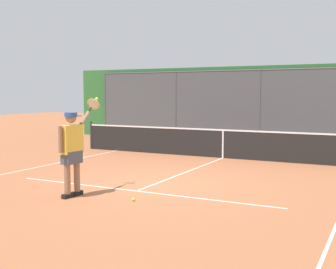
% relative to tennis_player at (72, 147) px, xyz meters
% --- Properties ---
extents(ground_plane, '(60.00, 60.00, 0.00)m').
position_rel_tennis_player_xyz_m(ground_plane, '(-0.93, -1.91, -1.05)').
color(ground_plane, '#A8603D').
extents(court_line_markings, '(8.46, 10.15, 0.01)m').
position_rel_tennis_player_xyz_m(court_line_markings, '(-0.93, -0.72, -1.05)').
color(court_line_markings, white).
rests_on(court_line_markings, ground).
extents(fence_backdrop, '(18.77, 1.37, 3.32)m').
position_rel_tennis_player_xyz_m(fence_backdrop, '(-0.93, -11.75, 0.60)').
color(fence_backdrop, '#474C51').
rests_on(fence_backdrop, ground).
extents(tennis_net, '(10.87, 0.09, 1.07)m').
position_rel_tennis_player_xyz_m(tennis_net, '(-0.93, -6.60, -0.55)').
color(tennis_net, '#2D2D2D').
rests_on(tennis_net, ground).
extents(tennis_player, '(0.40, 1.46, 2.06)m').
position_rel_tennis_player_xyz_m(tennis_player, '(0.00, 0.00, 0.00)').
color(tennis_player, black).
rests_on(tennis_player, ground).
extents(tennis_ball_near_net, '(0.07, 0.07, 0.07)m').
position_rel_tennis_player_xyz_m(tennis_ball_near_net, '(-1.34, -0.23, -1.02)').
color(tennis_ball_near_net, '#CCDB33').
rests_on(tennis_ball_near_net, ground).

